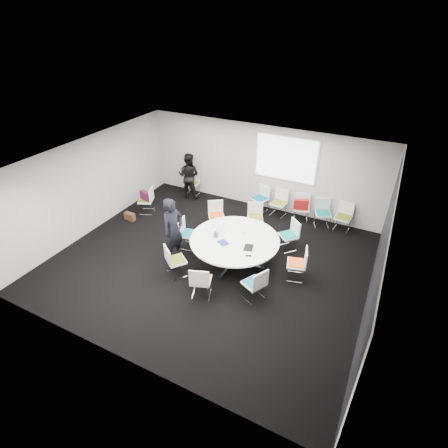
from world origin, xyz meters
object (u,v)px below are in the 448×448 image
at_px(chair_back_b, 278,208).
at_px(maroon_bag, 145,196).
at_px(person_main, 173,231).
at_px(person_back, 189,176).
at_px(chair_person_back, 192,188).
at_px(chair_ring_c, 255,223).
at_px(chair_spare_left, 147,205).
at_px(chair_ring_b, 288,240).
at_px(chair_back_d, 322,218).
at_px(chair_ring_e, 189,239).
at_px(chair_ring_a, 296,269).
at_px(conference_table, 235,245).
at_px(chair_ring_h, 254,289).
at_px(chair_back_e, 342,222).
at_px(chair_ring_d, 216,221).
at_px(chair_back_c, 301,213).
at_px(chair_back_a, 260,203).
at_px(cup, 244,233).
at_px(chair_ring_g, 201,286).
at_px(laptop, 218,234).
at_px(chair_ring_f, 176,266).
at_px(brown_bag, 130,216).

relative_size(chair_back_b, maroon_bag, 2.20).
height_order(person_main, person_back, person_main).
bearing_deg(chair_back_b, chair_person_back, 6.68).
bearing_deg(chair_ring_c, maroon_bag, -14.06).
distance_m(chair_ring_c, chair_spare_left, 3.67).
height_order(chair_ring_b, chair_back_d, same).
bearing_deg(chair_ring_e, chair_ring_a, 79.72).
height_order(chair_ring_e, person_main, person_main).
bearing_deg(chair_ring_a, conference_table, 77.87).
bearing_deg(maroon_bag, chair_ring_h, -24.40).
xyz_separation_m(chair_back_e, maroon_bag, (-6.01, -1.81, 0.34)).
distance_m(chair_ring_d, chair_ring_h, 3.21).
relative_size(chair_ring_d, chair_back_c, 1.00).
bearing_deg(chair_ring_h, chair_ring_e, 92.51).
height_order(chair_ring_d, chair_back_b, same).
bearing_deg(chair_person_back, chair_back_a, 177.09).
bearing_deg(person_back, cup, 134.34).
xyz_separation_m(chair_ring_c, chair_back_c, (1.10, 1.22, 0.00)).
distance_m(chair_ring_g, chair_back_e, 5.04).
height_order(chair_ring_h, chair_back_d, same).
distance_m(chair_ring_a, chair_ring_g, 2.43).
relative_size(chair_person_back, laptop, 2.89).
bearing_deg(person_main, chair_back_a, -5.24).
relative_size(chair_ring_a, chair_back_c, 1.00).
xyz_separation_m(chair_ring_a, chair_ring_f, (-2.75, -1.25, 0.00)).
bearing_deg(chair_ring_a, person_back, 45.62).
bearing_deg(chair_ring_f, chair_back_a, 118.56).
xyz_separation_m(chair_ring_c, chair_ring_h, (1.12, -2.75, 0.00)).
bearing_deg(chair_ring_h, chair_back_b, 37.92).
xyz_separation_m(chair_back_c, brown_bag, (-4.93, -2.45, -0.16)).
height_order(chair_back_e, chair_spare_left, same).
bearing_deg(maroon_bag, chair_ring_e, -24.75).
xyz_separation_m(chair_ring_a, chair_back_b, (-1.45, 2.79, 0.00)).
xyz_separation_m(chair_ring_b, chair_ring_d, (-2.30, 0.04, 0.00)).
distance_m(chair_ring_e, brown_bag, 2.54).
bearing_deg(chair_ring_c, chair_back_a, -98.15).
distance_m(chair_ring_a, person_main, 3.28).
bearing_deg(chair_back_c, person_back, -14.03).
distance_m(chair_ring_a, chair_ring_h, 1.33).
xyz_separation_m(chair_ring_a, chair_ring_g, (-1.81, -1.62, 0.00)).
xyz_separation_m(chair_back_d, cup, (-1.54, -2.57, 0.50)).
relative_size(chair_ring_e, chair_back_e, 1.00).
height_order(chair_back_d, person_back, person_back).
height_order(cup, maroon_bag, cup).
relative_size(chair_spare_left, laptop, 2.89).
xyz_separation_m(chair_ring_c, chair_ring_g, (-0.03, -3.21, 0.00)).
xyz_separation_m(chair_ring_f, chair_back_a, (0.64, 4.06, 0.00)).
relative_size(person_main, person_back, 1.11).
bearing_deg(chair_ring_e, chair_back_d, 121.06).
distance_m(cup, brown_bag, 4.12).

